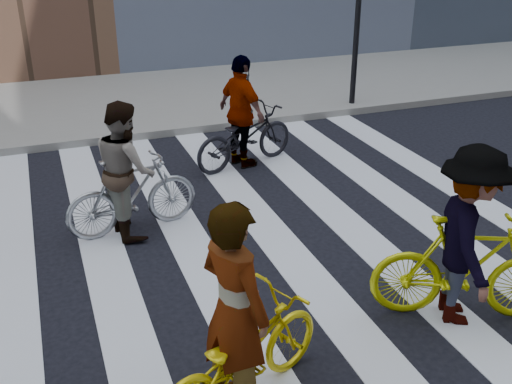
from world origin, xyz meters
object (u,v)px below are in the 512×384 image
bike_dark_rear (245,137)px  rider_rear (242,112)px  bike_yellow_left (241,356)px  rider_right (468,237)px  bike_silver_mid (132,194)px  rider_left (235,310)px  traffic_signal (360,4)px  rider_mid (126,169)px  bike_yellow_right (466,268)px

bike_dark_rear → rider_rear: rider_rear is taller
bike_yellow_left → rider_right: bearing=-105.9°
bike_silver_mid → rider_left: bearing=176.0°
traffic_signal → bike_silver_mid: bearing=-144.7°
rider_left → rider_mid: (-0.31, 3.52, -0.07)m
bike_yellow_right → rider_right: size_ratio=1.01×
bike_silver_mid → rider_mid: (-0.05, 0.00, 0.37)m
bike_yellow_left → rider_right: (2.56, 0.36, 0.48)m
rider_left → rider_right: rider_left is taller
bike_yellow_left → rider_left: bearing=66.2°
bike_silver_mid → traffic_signal: bearing=-62.9°
bike_yellow_right → rider_right: 0.38m
bike_silver_mid → rider_mid: 0.37m
bike_yellow_left → rider_left: 0.50m
bike_dark_rear → rider_left: 5.61m
rider_right → rider_rear: size_ratio=1.02×
bike_yellow_left → rider_rear: rider_rear is taller
rider_right → bike_silver_mid: bearing=67.2°
rider_mid → bike_dark_rear: bearing=-60.9°
bike_dark_rear → rider_right: 4.94m
rider_left → rider_mid: size_ratio=1.08×
bike_silver_mid → bike_dark_rear: 2.80m
bike_yellow_left → bike_silver_mid: size_ratio=1.02×
rider_mid → rider_right: (2.92, -3.16, 0.06)m
bike_yellow_left → bike_yellow_right: bike_yellow_right is taller
bike_silver_mid → rider_rear: bearing=-59.7°
traffic_signal → bike_yellow_right: bearing=-110.4°
rider_left → bike_yellow_left: bearing=-113.8°
bike_dark_rear → rider_right: bearing=169.7°
traffic_signal → bike_yellow_left: traffic_signal is taller
rider_left → rider_rear: rider_left is taller
bike_yellow_left → traffic_signal: bearing=-59.0°
bike_silver_mid → bike_yellow_right: bearing=-145.5°
traffic_signal → rider_rear: bearing=-147.0°
bike_silver_mid → rider_rear: rider_rear is taller
bike_yellow_left → bike_dark_rear: bike_dark_rear is taller
bike_yellow_left → rider_rear: (1.85, 5.24, 0.47)m
bike_silver_mid → bike_dark_rear: bike_silver_mid is taller
bike_silver_mid → rider_right: 4.29m
bike_yellow_right → rider_mid: bearing=68.1°
bike_dark_rear → rider_mid: (-2.26, -1.72, 0.40)m
traffic_signal → rider_rear: (-3.40, -2.21, -1.33)m
rider_left → traffic_signal: bearing=-59.3°
rider_rear → bike_dark_rear: bearing=-107.9°
traffic_signal → rider_mid: 6.98m
traffic_signal → rider_left: (-5.30, -7.45, -1.30)m
bike_yellow_right → traffic_signal: bearing=4.5°
bike_dark_rear → rider_right: rider_right is taller
rider_rear → rider_right: bearing=170.3°
bike_yellow_left → bike_silver_mid: bearing=-18.8°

